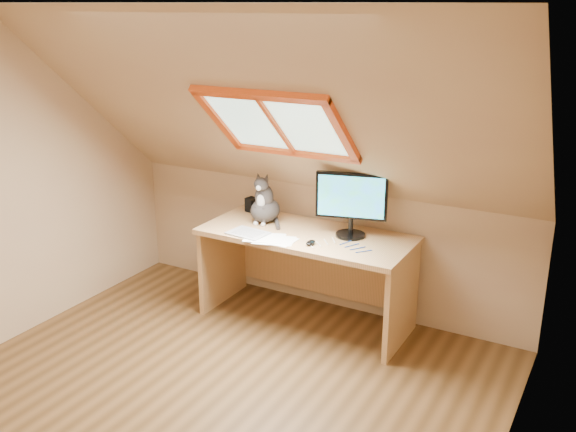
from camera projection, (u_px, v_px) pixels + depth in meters
The scene contains 10 objects.
ground at pixel (195, 410), 3.98m from camera, with size 3.50×3.50×0.00m, color brown.
room_shell at pixel (173, 192), 3.45m from camera, with size 3.52×3.52×2.41m.
desk at pixel (310, 257), 5.00m from camera, with size 1.62×0.71×0.74m.
monitor at pixel (351, 201), 4.71m from camera, with size 0.52×0.22×0.49m.
cat at pixel (265, 204), 5.06m from camera, with size 0.25×0.29×0.41m.
desk_speaker at pixel (252, 205), 5.35m from camera, with size 0.08×0.08×0.12m, color black.
graphics_tablet at pixel (248, 233), 4.84m from camera, with size 0.29×0.21×0.01m, color #B2B2B7.
mouse at pixel (311, 243), 4.63m from camera, with size 0.06×0.10×0.03m, color black.
papers at pixel (270, 239), 4.73m from camera, with size 0.35×0.30×0.01m.
cables at pixel (342, 245), 4.61m from camera, with size 0.51×0.26×0.01m.
Camera 1 is at (2.15, -2.69, 2.40)m, focal length 40.00 mm.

